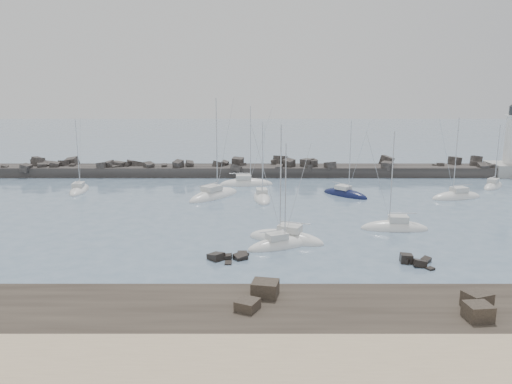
{
  "coord_description": "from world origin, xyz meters",
  "views": [
    {
      "loc": [
        -1.09,
        -55.64,
        16.81
      ],
      "look_at": [
        -1.11,
        12.0,
        2.29
      ],
      "focal_mm": 35.0,
      "sensor_mm": 36.0,
      "label": 1
    }
  ],
  "objects_px": {
    "sailboat_5": "(286,239)",
    "sailboat_7": "(280,246)",
    "lighthouse": "(510,159)",
    "sailboat_12": "(493,187)",
    "sailboat_9": "(395,228)",
    "sailboat_8": "(345,195)",
    "sailboat_6": "(262,198)",
    "sailboat_13": "(456,197)",
    "sailboat_4": "(246,184)",
    "sailboat_3": "(214,196)",
    "sailboat_1": "(79,191)"
  },
  "relations": [
    {
      "from": "lighthouse",
      "to": "sailboat_5",
      "type": "height_order",
      "value": "lighthouse"
    },
    {
      "from": "sailboat_5",
      "to": "sailboat_8",
      "type": "distance_m",
      "value": 25.38
    },
    {
      "from": "sailboat_3",
      "to": "sailboat_5",
      "type": "bearing_deg",
      "value": -65.85
    },
    {
      "from": "sailboat_13",
      "to": "lighthouse",
      "type": "bearing_deg",
      "value": 48.37
    },
    {
      "from": "sailboat_3",
      "to": "sailboat_6",
      "type": "bearing_deg",
      "value": -11.03
    },
    {
      "from": "sailboat_5",
      "to": "sailboat_7",
      "type": "xyz_separation_m",
      "value": [
        -0.81,
        -2.1,
        -0.02
      ]
    },
    {
      "from": "sailboat_5",
      "to": "sailboat_13",
      "type": "height_order",
      "value": "sailboat_5"
    },
    {
      "from": "sailboat_1",
      "to": "sailboat_13",
      "type": "height_order",
      "value": "sailboat_13"
    },
    {
      "from": "sailboat_13",
      "to": "sailboat_8",
      "type": "bearing_deg",
      "value": 173.15
    },
    {
      "from": "sailboat_1",
      "to": "sailboat_12",
      "type": "height_order",
      "value": "sailboat_1"
    },
    {
      "from": "sailboat_7",
      "to": "sailboat_12",
      "type": "xyz_separation_m",
      "value": [
        37.32,
        31.46,
        0.0
      ]
    },
    {
      "from": "lighthouse",
      "to": "sailboat_8",
      "type": "xyz_separation_m",
      "value": [
        -34.24,
        -17.9,
        -2.96
      ]
    },
    {
      "from": "sailboat_9",
      "to": "sailboat_13",
      "type": "xyz_separation_m",
      "value": [
        13.93,
        16.73,
        -0.0
      ]
    },
    {
      "from": "sailboat_4",
      "to": "sailboat_6",
      "type": "bearing_deg",
      "value": -76.78
    },
    {
      "from": "sailboat_4",
      "to": "sailboat_8",
      "type": "relative_size",
      "value": 1.14
    },
    {
      "from": "sailboat_6",
      "to": "sailboat_12",
      "type": "relative_size",
      "value": 1.1
    },
    {
      "from": "lighthouse",
      "to": "sailboat_5",
      "type": "bearing_deg",
      "value": -137.53
    },
    {
      "from": "sailboat_7",
      "to": "sailboat_13",
      "type": "relative_size",
      "value": 0.9
    },
    {
      "from": "sailboat_7",
      "to": "sailboat_12",
      "type": "distance_m",
      "value": 48.81
    },
    {
      "from": "sailboat_3",
      "to": "sailboat_4",
      "type": "xyz_separation_m",
      "value": [
        4.77,
        9.58,
        -0.01
      ]
    },
    {
      "from": "sailboat_1",
      "to": "sailboat_12",
      "type": "distance_m",
      "value": 68.49
    },
    {
      "from": "sailboat_7",
      "to": "sailboat_1",
      "type": "bearing_deg",
      "value": 137.77
    },
    {
      "from": "sailboat_1",
      "to": "sailboat_5",
      "type": "xyz_separation_m",
      "value": [
        31.9,
        -26.12,
        0.03
      ]
    },
    {
      "from": "sailboat_5",
      "to": "sailboat_13",
      "type": "relative_size",
      "value": 1.05
    },
    {
      "from": "sailboat_13",
      "to": "sailboat_9",
      "type": "bearing_deg",
      "value": -129.79
    },
    {
      "from": "sailboat_13",
      "to": "sailboat_4",
      "type": "bearing_deg",
      "value": 162.19
    },
    {
      "from": "sailboat_6",
      "to": "sailboat_13",
      "type": "xyz_separation_m",
      "value": [
        29.53,
        0.69,
        0.01
      ]
    },
    {
      "from": "sailboat_4",
      "to": "sailboat_12",
      "type": "bearing_deg",
      "value": -2.85
    },
    {
      "from": "sailboat_6",
      "to": "sailboat_13",
      "type": "bearing_deg",
      "value": 1.34
    },
    {
      "from": "sailboat_5",
      "to": "sailboat_4",
      "type": "bearing_deg",
      "value": 99.09
    },
    {
      "from": "sailboat_5",
      "to": "sailboat_12",
      "type": "height_order",
      "value": "sailboat_5"
    },
    {
      "from": "sailboat_9",
      "to": "sailboat_6",
      "type": "bearing_deg",
      "value": 134.22
    },
    {
      "from": "lighthouse",
      "to": "sailboat_1",
      "type": "xyz_separation_m",
      "value": [
        -76.68,
        -14.87,
        -2.96
      ]
    },
    {
      "from": "sailboat_9",
      "to": "sailboat_12",
      "type": "distance_m",
      "value": 34.19
    },
    {
      "from": "sailboat_3",
      "to": "sailboat_9",
      "type": "distance_m",
      "value": 28.85
    },
    {
      "from": "sailboat_8",
      "to": "sailboat_1",
      "type": "bearing_deg",
      "value": 175.91
    },
    {
      "from": "sailboat_3",
      "to": "sailboat_9",
      "type": "xyz_separation_m",
      "value": [
        22.96,
        -17.47,
        -0.0
      ]
    },
    {
      "from": "sailboat_4",
      "to": "sailboat_8",
      "type": "bearing_deg",
      "value": -28.17
    },
    {
      "from": "sailboat_6",
      "to": "sailboat_9",
      "type": "relative_size",
      "value": 0.99
    },
    {
      "from": "lighthouse",
      "to": "sailboat_7",
      "type": "bearing_deg",
      "value": -136.61
    },
    {
      "from": "lighthouse",
      "to": "sailboat_8",
      "type": "bearing_deg",
      "value": -152.4
    },
    {
      "from": "sailboat_4",
      "to": "sailboat_1",
      "type": "bearing_deg",
      "value": -168.85
    },
    {
      "from": "sailboat_8",
      "to": "sailboat_13",
      "type": "bearing_deg",
      "value": -6.85
    },
    {
      "from": "sailboat_3",
      "to": "sailboat_4",
      "type": "bearing_deg",
      "value": 63.53
    },
    {
      "from": "sailboat_8",
      "to": "sailboat_3",
      "type": "bearing_deg",
      "value": -176.49
    },
    {
      "from": "sailboat_5",
      "to": "sailboat_6",
      "type": "distance_m",
      "value": 20.55
    },
    {
      "from": "sailboat_4",
      "to": "sailboat_13",
      "type": "distance_m",
      "value": 33.74
    },
    {
      "from": "sailboat_3",
      "to": "sailboat_12",
      "type": "bearing_deg",
      "value": 9.21
    },
    {
      "from": "sailboat_4",
      "to": "sailboat_6",
      "type": "xyz_separation_m",
      "value": [
        2.59,
        -11.01,
        -0.01
      ]
    },
    {
      "from": "sailboat_4",
      "to": "sailboat_6",
      "type": "relative_size",
      "value": 1.15
    }
  ]
}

